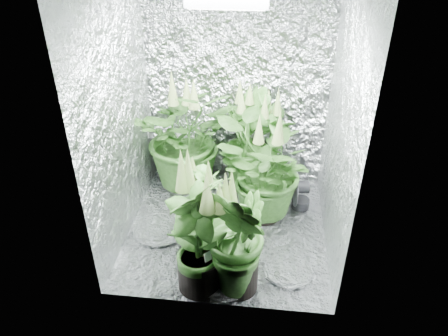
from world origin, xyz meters
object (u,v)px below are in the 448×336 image
plant_e (266,172)px  circulation_fan (298,192)px  plant_c (245,141)px  plant_b (271,147)px  plant_f (198,235)px  plant_d (203,211)px  plant_a (186,136)px  plant_g (239,241)px

plant_e → circulation_fan: (0.29, 0.15, -0.28)m
plant_c → plant_b: bearing=-4.9°
plant_b → plant_f: bearing=-109.6°
plant_c → plant_d: (-0.24, -0.95, -0.08)m
plant_a → plant_b: 0.77m
plant_e → plant_f: 0.93m
plant_e → plant_b: bearing=85.6°
plant_b → plant_f: (-0.45, -1.26, 0.01)m
plant_g → plant_d: bearing=131.6°
plant_f → plant_b: bearing=70.4°
plant_f → plant_g: size_ratio=1.08×
plant_b → plant_d: 1.04m
plant_e → plant_g: (-0.15, -0.82, -0.02)m
plant_c → plant_f: 1.30m
plant_a → plant_d: (0.30, -0.91, -0.12)m
plant_e → plant_f: plant_f is taller
plant_g → plant_b: bearing=81.6°
circulation_fan → plant_e: bearing=-158.0°
plant_c → plant_e: 0.49m
plant_d → plant_g: (0.29, -0.32, 0.03)m
plant_d → plant_g: size_ratio=0.92×
plant_a → circulation_fan: bearing=-14.3°
plant_g → plant_f: bearing=-177.3°
plant_a → plant_f: 1.29m
plant_d → plant_e: 0.66m
plant_f → circulation_fan: bearing=54.4°
plant_c → plant_f: size_ratio=1.00×
plant_c → plant_d: plant_c is taller
plant_a → plant_d: bearing=-72.1°
plant_f → plant_d: bearing=93.5°
plant_g → plant_e: bearing=79.6°
plant_c → plant_e: size_ratio=0.97×
plant_a → plant_e: plant_a is taller
plant_e → plant_f: size_ratio=1.03×
plant_a → plant_e: 0.84m
plant_g → circulation_fan: 1.10m
plant_c → plant_g: plant_c is taller
plant_a → plant_c: plant_a is taller
plant_c → plant_f: bearing=-99.6°
plant_c → plant_d: bearing=-104.1°
plant_d → plant_f: plant_f is taller
plant_b → plant_c: (-0.23, 0.02, 0.03)m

